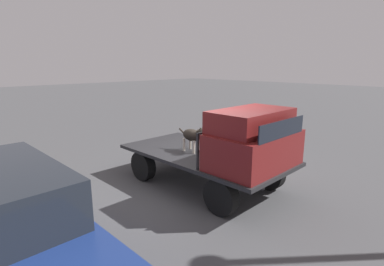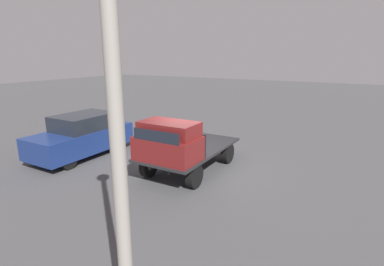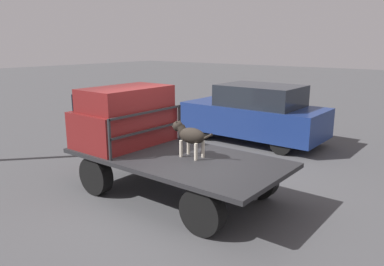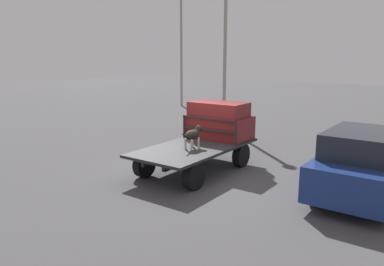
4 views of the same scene
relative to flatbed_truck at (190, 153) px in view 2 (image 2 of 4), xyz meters
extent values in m
plane|color=#474749|center=(0.00, 0.00, -0.59)|extent=(80.00, 80.00, 0.00)
cylinder|color=black|center=(1.28, 0.88, -0.22)|extent=(0.74, 0.24, 0.74)
cylinder|color=black|center=(1.28, -0.88, -0.22)|extent=(0.74, 0.24, 0.74)
cylinder|color=black|center=(-1.28, 0.88, -0.22)|extent=(0.74, 0.24, 0.74)
cylinder|color=black|center=(-1.28, -0.88, -0.22)|extent=(0.74, 0.24, 0.74)
cube|color=black|center=(0.00, 0.36, 0.04)|extent=(3.79, 0.10, 0.18)
cube|color=black|center=(0.00, -0.36, 0.04)|extent=(3.79, 0.10, 0.18)
cube|color=#232326|center=(0.00, 0.00, 0.17)|extent=(4.12, 2.07, 0.08)
cube|color=maroon|center=(1.40, 0.00, 0.57)|extent=(1.22, 1.95, 0.73)
cube|color=maroon|center=(1.31, 0.00, 1.17)|extent=(1.04, 1.80, 0.45)
cube|color=black|center=(2.00, 0.00, 1.10)|extent=(0.02, 1.60, 0.34)
cube|color=#232326|center=(0.72, 0.96, 0.58)|extent=(0.04, 0.04, 0.76)
cube|color=#232326|center=(0.72, -0.96, 0.58)|extent=(0.04, 0.04, 0.76)
cube|color=#232326|center=(0.72, 0.00, 0.94)|extent=(0.04, 1.91, 0.04)
cube|color=#232326|center=(0.72, 0.00, 0.58)|extent=(0.04, 1.91, 0.04)
cylinder|color=beige|center=(-0.13, 0.00, 0.36)|extent=(0.06, 0.06, 0.31)
cylinder|color=beige|center=(-0.13, -0.22, 0.36)|extent=(0.06, 0.06, 0.31)
cylinder|color=beige|center=(-0.47, 0.00, 0.36)|extent=(0.06, 0.06, 0.31)
cylinder|color=beige|center=(-0.47, -0.22, 0.36)|extent=(0.06, 0.06, 0.31)
ellipsoid|color=black|center=(-0.30, -0.11, 0.61)|extent=(0.56, 0.29, 0.29)
sphere|color=beige|center=(-0.15, -0.11, 0.56)|extent=(0.13, 0.13, 0.13)
cylinder|color=black|center=(-0.06, -0.11, 0.69)|extent=(0.21, 0.16, 0.20)
sphere|color=black|center=(0.04, -0.11, 0.74)|extent=(0.20, 0.20, 0.20)
cone|color=beige|center=(0.12, -0.11, 0.73)|extent=(0.11, 0.11, 0.11)
cone|color=black|center=(0.03, -0.05, 0.83)|extent=(0.06, 0.08, 0.10)
cone|color=black|center=(0.03, -0.16, 0.83)|extent=(0.06, 0.08, 0.10)
cylinder|color=black|center=(-0.63, -0.11, 0.64)|extent=(0.24, 0.04, 0.16)
cylinder|color=black|center=(2.17, -3.77, -0.29)|extent=(0.60, 0.20, 0.60)
cylinder|color=black|center=(2.17, -5.30, -0.29)|extent=(0.60, 0.20, 0.60)
cylinder|color=black|center=(-0.38, -3.77, -0.29)|extent=(0.60, 0.20, 0.60)
cylinder|color=black|center=(-0.38, -5.30, -0.29)|extent=(0.60, 0.20, 0.60)
cube|color=navy|center=(0.89, -4.54, 0.07)|extent=(4.11, 1.80, 0.83)
cube|color=#1E232B|center=(0.69, -4.54, 0.79)|extent=(2.26, 1.62, 0.60)
cylinder|color=gray|center=(6.59, 2.99, 2.55)|extent=(0.16, 0.16, 6.30)
camera|label=1|loc=(4.69, -5.06, 2.28)|focal=28.00mm
camera|label=2|loc=(8.70, 5.05, 3.36)|focal=28.00mm
camera|label=3|loc=(-4.38, 5.06, 2.25)|focal=35.00mm
camera|label=4|loc=(-8.84, -6.32, 2.85)|focal=35.00mm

